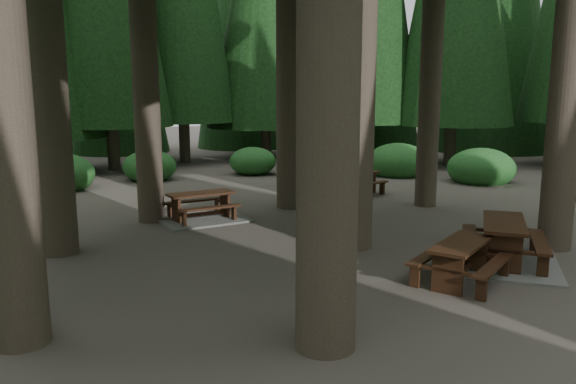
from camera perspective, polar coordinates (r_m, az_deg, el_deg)
ground at (r=11.26m, az=4.24°, el=-6.40°), size 80.00×80.00×0.00m
picnic_table_a at (r=11.39m, az=20.97°, el=-5.39°), size 3.10×2.98×0.82m
picnic_table_c at (r=14.34m, az=-8.79°, el=-1.93°), size 2.31×2.00×0.71m
picnic_table_d at (r=17.83m, az=6.91°, el=1.24°), size 1.67×1.37×0.70m
picnic_table_e at (r=9.97m, az=17.19°, el=-6.22°), size 1.95×1.73×0.71m
shrub_ring at (r=12.15m, az=4.34°, el=-3.21°), size 23.86×24.64×1.49m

